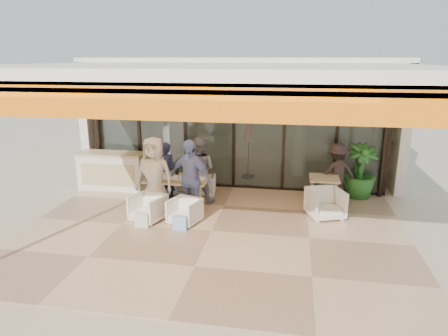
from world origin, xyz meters
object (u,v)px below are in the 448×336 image
object	(u,v)px
host_counter	(112,171)
chair_far_left	(173,182)
potted_palm	(360,171)
chair_far_right	(204,184)
diner_cream	(154,176)
side_table	(324,181)
diner_grey	(199,170)
chair_near_left	(148,207)
dining_table	(178,180)
standing_woman	(337,173)
chair_near_right	(185,210)
side_chair	(325,202)
diner_navy	(167,171)
diner_periwinkle	(190,178)

from	to	relation	value
host_counter	chair_far_left	bearing A→B (deg)	-2.25
potted_palm	chair_far_right	bearing A→B (deg)	-172.58
chair_far_right	diner_cream	size ratio (longest dim) A/B	0.33
side_table	potted_palm	distance (m)	1.25
diner_grey	diner_cream	distance (m)	1.23
host_counter	chair_near_left	distance (m)	2.64
side_table	potted_palm	size ratio (longest dim) A/B	0.52
dining_table	standing_woman	xyz separation A→B (m)	(3.81, 1.08, 0.06)
host_counter	chair_near_right	bearing A→B (deg)	-37.26
side_chair	diner_cream	bearing A→B (deg)	164.71
dining_table	diner_grey	distance (m)	0.63
dining_table	potted_palm	xyz separation A→B (m)	(4.43, 1.46, 0.03)
chair_near_left	potted_palm	distance (m)	5.42
chair_far_right	side_chair	world-z (taller)	side_chair
diner_navy	chair_near_left	bearing A→B (deg)	101.82
chair_far_left	diner_grey	xyz separation A→B (m)	(0.84, -0.50, 0.51)
chair_near_left	diner_grey	size ratio (longest dim) A/B	0.41
diner_navy	diner_periwinkle	xyz separation A→B (m)	(0.84, -0.90, 0.14)
side_chair	dining_table	bearing A→B (deg)	157.84
diner_periwinkle	standing_woman	size ratio (longest dim) A/B	1.19
dining_table	diner_navy	xyz separation A→B (m)	(-0.41, 0.44, 0.07)
chair_far_right	chair_near_right	distance (m)	1.90
diner_cream	dining_table	bearing A→B (deg)	52.16
host_counter	diner_navy	xyz separation A→B (m)	(1.75, -0.57, 0.22)
diner_cream	chair_near_left	bearing A→B (deg)	-85.58
diner_periwinkle	side_chair	xyz separation A→B (m)	(3.05, 0.36, -0.51)
dining_table	standing_woman	distance (m)	3.96
dining_table	diner_periwinkle	world-z (taller)	diner_periwinkle
chair_far_left	diner_grey	world-z (taller)	diner_grey
dining_table	chair_near_left	bearing A→B (deg)	-113.43
chair_near_left	side_table	xyz separation A→B (m)	(3.89, 1.61, 0.30)
diner_cream	potted_palm	size ratio (longest dim) A/B	1.27
chair_far_right	diner_grey	distance (m)	0.73
diner_grey	side_table	world-z (taller)	diner_grey
diner_grey	host_counter	bearing A→B (deg)	-11.65
standing_woman	side_table	bearing A→B (deg)	34.77
diner_periwinkle	standing_woman	world-z (taller)	diner_periwinkle
chair_near_left	side_table	bearing A→B (deg)	42.09
potted_palm	diner_navy	bearing A→B (deg)	-168.09
dining_table	chair_far_right	bearing A→B (deg)	65.73
chair_far_right	dining_table	bearing A→B (deg)	59.01
diner_grey	diner_navy	bearing A→B (deg)	0.74
dining_table	chair_far_left	size ratio (longest dim) A/B	2.31
diner_cream	standing_woman	distance (m)	4.50
chair_far_right	chair_far_left	bearing A→B (deg)	-6.72
side_chair	diner_grey	bearing A→B (deg)	149.37
chair_near_right	dining_table	bearing A→B (deg)	131.38
chair_near_right	diner_grey	size ratio (longest dim) A/B	0.38
diner_navy	diner_grey	world-z (taller)	diner_grey
chair_far_left	diner_periwinkle	bearing A→B (deg)	106.64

